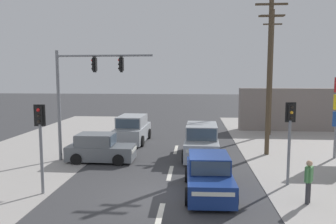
{
  "coord_description": "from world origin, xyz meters",
  "views": [
    {
      "loc": [
        1.1,
        -12.29,
        4.67
      ],
      "look_at": [
        -0.19,
        4.0,
        2.84
      ],
      "focal_mm": 35.0,
      "sensor_mm": 36.0,
      "label": 1
    }
  ],
  "objects_px": {
    "suv_oncoming_near": "(202,142)",
    "hatchback_oncoming_mid": "(100,149)",
    "pedestrian_at_kerb": "(309,179)",
    "utility_pole_midground_right": "(269,73)",
    "sedan_crossing_left": "(209,175)",
    "traffic_signal_mast": "(81,85)",
    "pedestal_signal_left_kerb": "(40,134)",
    "utility_pole_background_right": "(271,70)",
    "suv_kerbside_parked": "(133,130)",
    "pedestal_signal_right_kerb": "(290,129)"
  },
  "relations": [
    {
      "from": "suv_oncoming_near",
      "to": "hatchback_oncoming_mid",
      "type": "bearing_deg",
      "value": -165.98
    },
    {
      "from": "suv_oncoming_near",
      "to": "pedestrian_at_kerb",
      "type": "distance_m",
      "value": 7.61
    },
    {
      "from": "utility_pole_midground_right",
      "to": "sedan_crossing_left",
      "type": "bearing_deg",
      "value": -119.26
    },
    {
      "from": "utility_pole_midground_right",
      "to": "traffic_signal_mast",
      "type": "xyz_separation_m",
      "value": [
        -10.34,
        -2.28,
        -0.65
      ]
    },
    {
      "from": "pedestal_signal_left_kerb",
      "to": "hatchback_oncoming_mid",
      "type": "xyz_separation_m",
      "value": [
        0.83,
        5.06,
        -1.71
      ]
    },
    {
      "from": "traffic_signal_mast",
      "to": "sedan_crossing_left",
      "type": "relative_size",
      "value": 1.4
    },
    {
      "from": "utility_pole_midground_right",
      "to": "suv_oncoming_near",
      "type": "height_order",
      "value": "utility_pole_midground_right"
    },
    {
      "from": "suv_oncoming_near",
      "to": "sedan_crossing_left",
      "type": "bearing_deg",
      "value": -88.46
    },
    {
      "from": "utility_pole_background_right",
      "to": "suv_oncoming_near",
      "type": "height_order",
      "value": "utility_pole_background_right"
    },
    {
      "from": "utility_pole_midground_right",
      "to": "traffic_signal_mast",
      "type": "relative_size",
      "value": 1.52
    },
    {
      "from": "sedan_crossing_left",
      "to": "utility_pole_background_right",
      "type": "bearing_deg",
      "value": 68.03
    },
    {
      "from": "pedestal_signal_left_kerb",
      "to": "suv_oncoming_near",
      "type": "height_order",
      "value": "pedestal_signal_left_kerb"
    },
    {
      "from": "hatchback_oncoming_mid",
      "to": "suv_kerbside_parked",
      "type": "bearing_deg",
      "value": 81.25
    },
    {
      "from": "hatchback_oncoming_mid",
      "to": "traffic_signal_mast",
      "type": "bearing_deg",
      "value": -178.32
    },
    {
      "from": "sedan_crossing_left",
      "to": "pedestrian_at_kerb",
      "type": "bearing_deg",
      "value": -14.17
    },
    {
      "from": "suv_kerbside_parked",
      "to": "hatchback_oncoming_mid",
      "type": "bearing_deg",
      "value": -98.75
    },
    {
      "from": "utility_pole_background_right",
      "to": "suv_kerbside_parked",
      "type": "height_order",
      "value": "utility_pole_background_right"
    },
    {
      "from": "utility_pole_midground_right",
      "to": "sedan_crossing_left",
      "type": "height_order",
      "value": "utility_pole_midground_right"
    },
    {
      "from": "pedestal_signal_right_kerb",
      "to": "sedan_crossing_left",
      "type": "xyz_separation_m",
      "value": [
        -3.42,
        -1.16,
        -1.71
      ]
    },
    {
      "from": "utility_pole_background_right",
      "to": "hatchback_oncoming_mid",
      "type": "height_order",
      "value": "utility_pole_background_right"
    },
    {
      "from": "suv_oncoming_near",
      "to": "suv_kerbside_parked",
      "type": "xyz_separation_m",
      "value": [
        -4.74,
        3.91,
        0.0
      ]
    },
    {
      "from": "pedestal_signal_right_kerb",
      "to": "pedestal_signal_left_kerb",
      "type": "bearing_deg",
      "value": -169.44
    },
    {
      "from": "pedestal_signal_right_kerb",
      "to": "suv_oncoming_near",
      "type": "relative_size",
      "value": 0.78
    },
    {
      "from": "pedestal_signal_right_kerb",
      "to": "hatchback_oncoming_mid",
      "type": "distance_m",
      "value": 9.82
    },
    {
      "from": "hatchback_oncoming_mid",
      "to": "sedan_crossing_left",
      "type": "distance_m",
      "value": 7.18
    },
    {
      "from": "pedestal_signal_right_kerb",
      "to": "pedestal_signal_left_kerb",
      "type": "distance_m",
      "value": 10.13
    },
    {
      "from": "utility_pole_background_right",
      "to": "sedan_crossing_left",
      "type": "xyz_separation_m",
      "value": [
        -5.27,
        -13.08,
        -4.35
      ]
    },
    {
      "from": "pedestal_signal_right_kerb",
      "to": "pedestrian_at_kerb",
      "type": "distance_m",
      "value": 2.55
    },
    {
      "from": "sedan_crossing_left",
      "to": "traffic_signal_mast",
      "type": "bearing_deg",
      "value": 146.84
    },
    {
      "from": "suv_kerbside_parked",
      "to": "utility_pole_background_right",
      "type": "bearing_deg",
      "value": 18.58
    },
    {
      "from": "suv_kerbside_parked",
      "to": "sedan_crossing_left",
      "type": "bearing_deg",
      "value": -63.14
    },
    {
      "from": "utility_pole_background_right",
      "to": "pedestrian_at_kerb",
      "type": "distance_m",
      "value": 14.67
    },
    {
      "from": "utility_pole_background_right",
      "to": "sedan_crossing_left",
      "type": "height_order",
      "value": "utility_pole_background_right"
    },
    {
      "from": "pedestal_signal_right_kerb",
      "to": "pedestal_signal_left_kerb",
      "type": "xyz_separation_m",
      "value": [
        -9.95,
        -1.85,
        0.0
      ]
    },
    {
      "from": "sedan_crossing_left",
      "to": "pedestrian_at_kerb",
      "type": "xyz_separation_m",
      "value": [
        3.56,
        -0.9,
        0.22
      ]
    },
    {
      "from": "traffic_signal_mast",
      "to": "pedestal_signal_right_kerb",
      "type": "distance_m",
      "value": 10.68
    },
    {
      "from": "hatchback_oncoming_mid",
      "to": "pedestrian_at_kerb",
      "type": "bearing_deg",
      "value": -29.59
    },
    {
      "from": "pedestal_signal_right_kerb",
      "to": "suv_oncoming_near",
      "type": "bearing_deg",
      "value": 127.92
    },
    {
      "from": "utility_pole_midground_right",
      "to": "utility_pole_background_right",
      "type": "xyz_separation_m",
      "value": [
        1.57,
        6.46,
        0.26
      ]
    },
    {
      "from": "pedestal_signal_left_kerb",
      "to": "hatchback_oncoming_mid",
      "type": "distance_m",
      "value": 5.4
    },
    {
      "from": "utility_pole_midground_right",
      "to": "pedestrian_at_kerb",
      "type": "height_order",
      "value": "utility_pole_midground_right"
    },
    {
      "from": "utility_pole_midground_right",
      "to": "utility_pole_background_right",
      "type": "relative_size",
      "value": 0.95
    },
    {
      "from": "utility_pole_background_right",
      "to": "pedestal_signal_left_kerb",
      "type": "xyz_separation_m",
      "value": [
        -11.81,
        -13.77,
        -2.63
      ]
    },
    {
      "from": "pedestal_signal_right_kerb",
      "to": "suv_kerbside_parked",
      "type": "relative_size",
      "value": 0.78
    },
    {
      "from": "utility_pole_midground_right",
      "to": "utility_pole_background_right",
      "type": "height_order",
      "value": "utility_pole_background_right"
    },
    {
      "from": "utility_pole_midground_right",
      "to": "suv_kerbside_parked",
      "type": "bearing_deg",
      "value": 160.53
    },
    {
      "from": "suv_kerbside_parked",
      "to": "sedan_crossing_left",
      "type": "relative_size",
      "value": 1.07
    },
    {
      "from": "utility_pole_midground_right",
      "to": "sedan_crossing_left",
      "type": "xyz_separation_m",
      "value": [
        -3.71,
        -6.62,
        -4.09
      ]
    },
    {
      "from": "hatchback_oncoming_mid",
      "to": "pedestrian_at_kerb",
      "type": "relative_size",
      "value": 2.24
    },
    {
      "from": "utility_pole_background_right",
      "to": "traffic_signal_mast",
      "type": "xyz_separation_m",
      "value": [
        -11.91,
        -8.74,
        -0.9
      ]
    }
  ]
}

